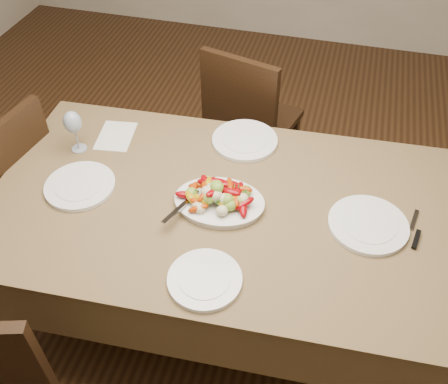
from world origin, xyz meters
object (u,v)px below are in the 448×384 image
chair_left (0,194)px  plate_far (245,141)px  plate_right (368,225)px  plate_left (80,186)px  wine_glass (75,130)px  plate_near (205,280)px  serving_platter (219,203)px  dining_table (224,263)px  chair_far (254,120)px

chair_left → plate_far: 1.19m
plate_right → plate_left: bearing=-175.6°
plate_right → wine_glass: 1.25m
plate_near → wine_glass: size_ratio=1.23×
plate_far → serving_platter: bearing=-90.7°
dining_table → plate_right: bearing=2.5°
dining_table → serving_platter: bearing=-133.8°
plate_right → plate_far: same height
dining_table → plate_right: plate_right is taller
chair_far → chair_left: bearing=55.7°
chair_far → plate_near: bearing=109.9°
serving_platter → plate_near: size_ratio=1.33×
dining_table → plate_left: bearing=-173.7°
wine_glass → plate_far: bearing=18.8°
dining_table → chair_far: chair_far is taller
plate_left → plate_far: same height
chair_far → plate_near: size_ratio=3.78×
wine_glass → chair_left: bearing=-166.1°
plate_right → plate_far: bearing=146.7°
chair_far → plate_left: chair_far is taller
plate_left → plate_right: 1.12m
plate_near → chair_left: bearing=160.0°
dining_table → serving_platter: size_ratio=5.50×
dining_table → plate_near: 0.54m
serving_platter → plate_far: (0.00, 0.40, -0.00)m
serving_platter → wine_glass: (-0.68, 0.17, 0.09)m
chair_left → chair_far: bearing=138.8°
plate_left → wine_glass: bearing=117.7°
chair_far → plate_right: 1.14m
chair_left → plate_right: size_ratio=3.23×
plate_far → wine_glass: wine_glass is taller
plate_far → plate_near: size_ratio=1.14×
chair_left → plate_near: size_ratio=3.78×
serving_platter → wine_glass: wine_glass is taller
chair_far → serving_platter: chair_far is taller
chair_left → serving_platter: size_ratio=2.84×
serving_platter → wine_glass: bearing=165.9°
dining_table → plate_right: 0.67m
plate_far → plate_near: same height
dining_table → wine_glass: size_ratio=8.98×
chair_left → plate_right: (1.66, -0.03, 0.29)m
plate_left → plate_right: size_ratio=0.95×
serving_platter → plate_right: size_ratio=1.14×
plate_near → wine_glass: 0.90m
plate_right → wine_glass: (-1.23, 0.13, 0.09)m
chair_far → serving_platter: size_ratio=2.84×
wine_glass → serving_platter: bearing=-14.1°
chair_left → wine_glass: (0.42, 0.10, 0.39)m
plate_far → wine_glass: size_ratio=1.40×
plate_left → plate_near: bearing=-26.5°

